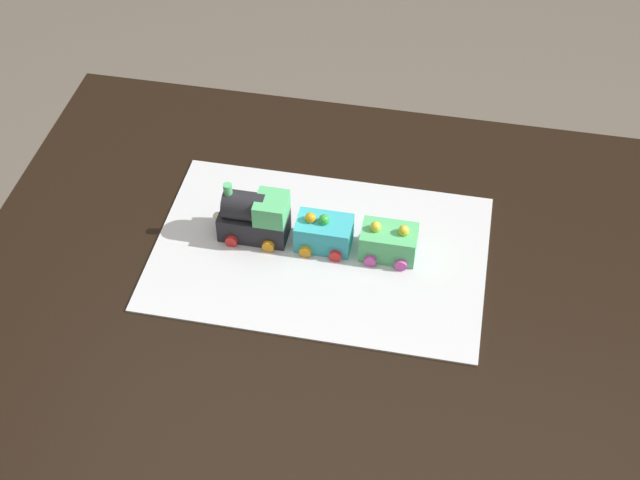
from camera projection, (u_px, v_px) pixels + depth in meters
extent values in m
cube|color=black|center=(357.00, 287.00, 1.60)|extent=(1.40, 1.00, 0.03)
cube|color=black|center=(129.00, 217.00, 2.25)|extent=(0.07, 0.07, 0.71)
cube|color=silver|center=(320.00, 252.00, 1.64)|extent=(0.60, 0.40, 0.00)
cube|color=#232328|center=(254.00, 225.00, 1.65)|extent=(0.12, 0.06, 0.05)
cylinder|color=#232328|center=(244.00, 206.00, 1.62)|extent=(0.07, 0.05, 0.05)
cube|color=#59CC7A|center=(271.00, 208.00, 1.61)|extent=(0.06, 0.06, 0.04)
cylinder|color=#59CC7A|center=(228.00, 191.00, 1.60)|extent=(0.02, 0.02, 0.03)
sphere|color=#F4EFCC|center=(218.00, 217.00, 1.65)|extent=(0.02, 0.02, 0.02)
cylinder|color=red|center=(231.00, 241.00, 1.64)|extent=(0.02, 0.01, 0.02)
cylinder|color=orange|center=(268.00, 246.00, 1.63)|extent=(0.02, 0.01, 0.02)
cylinder|color=#D84CB2|center=(241.00, 214.00, 1.69)|extent=(0.02, 0.01, 0.02)
cylinder|color=orange|center=(277.00, 219.00, 1.68)|extent=(0.02, 0.01, 0.02)
cube|color=#38B7C6|center=(324.00, 233.00, 1.63)|extent=(0.10, 0.06, 0.06)
cylinder|color=orange|center=(305.00, 252.00, 1.62)|extent=(0.02, 0.01, 0.02)
cylinder|color=red|center=(335.00, 256.00, 1.61)|extent=(0.02, 0.01, 0.02)
cylinder|color=red|center=(313.00, 224.00, 1.67)|extent=(0.02, 0.01, 0.02)
cylinder|color=#4C59D8|center=(342.00, 228.00, 1.66)|extent=(0.02, 0.01, 0.02)
sphere|color=orange|center=(310.00, 218.00, 1.61)|extent=(0.02, 0.02, 0.02)
sphere|color=green|center=(324.00, 220.00, 1.60)|extent=(0.02, 0.02, 0.02)
cube|color=#59CC7A|center=(389.00, 242.00, 1.61)|extent=(0.10, 0.06, 0.06)
cylinder|color=#D84CB2|center=(370.00, 261.00, 1.60)|extent=(0.02, 0.01, 0.02)
cylinder|color=#D84CB2|center=(401.00, 265.00, 1.60)|extent=(0.02, 0.01, 0.02)
cylinder|color=red|center=(376.00, 233.00, 1.65)|extent=(0.02, 0.01, 0.02)
cylinder|color=#D84CB2|center=(406.00, 237.00, 1.65)|extent=(0.02, 0.01, 0.02)
sphere|color=yellow|center=(404.00, 231.00, 1.59)|extent=(0.02, 0.02, 0.02)
sphere|color=yellow|center=(376.00, 227.00, 1.59)|extent=(0.02, 0.02, 0.02)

